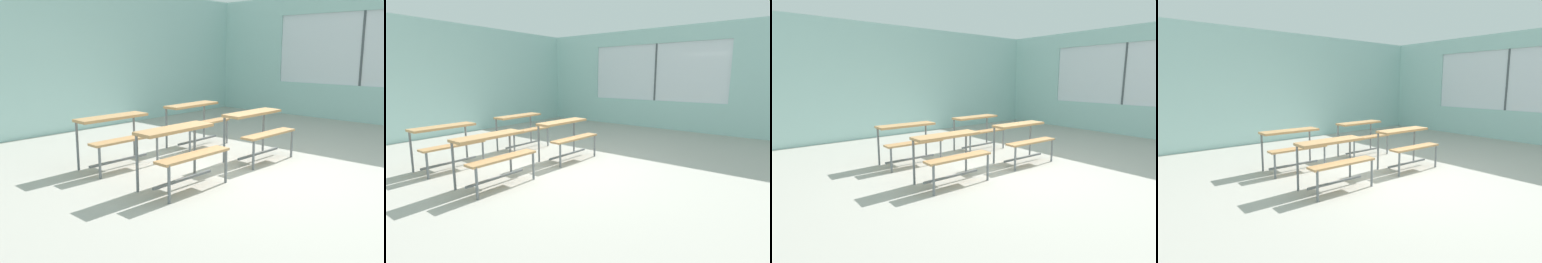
% 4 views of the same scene
% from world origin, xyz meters
% --- Properties ---
extents(ground, '(10.00, 9.00, 0.05)m').
position_xyz_m(ground, '(0.00, 0.00, -0.03)').
color(ground, '#ADA89E').
extents(wall_back, '(10.00, 0.12, 3.00)m').
position_xyz_m(wall_back, '(0.00, 4.50, 1.50)').
color(wall_back, '#A8D1CC').
rests_on(wall_back, ground).
extents(wall_right, '(0.12, 9.00, 3.00)m').
position_xyz_m(wall_right, '(5.00, -0.13, 1.45)').
color(wall_right, '#A8D1CC').
rests_on(wall_right, ground).
extents(desk_bench_r0c0, '(1.11, 0.61, 0.74)m').
position_xyz_m(desk_bench_r0c0, '(-1.18, 0.30, 0.56)').
color(desk_bench_r0c0, tan).
rests_on(desk_bench_r0c0, ground).
extents(desk_bench_r0c1, '(1.12, 0.64, 0.74)m').
position_xyz_m(desk_bench_r0c1, '(0.54, 0.33, 0.56)').
color(desk_bench_r0c1, tan).
rests_on(desk_bench_r0c1, ground).
extents(desk_bench_r1c0, '(1.11, 0.62, 0.74)m').
position_xyz_m(desk_bench_r1c0, '(-1.18, 1.60, 0.56)').
color(desk_bench_r1c0, tan).
rests_on(desk_bench_r1c0, ground).
extents(desk_bench_r1c1, '(1.11, 0.60, 0.74)m').
position_xyz_m(desk_bench_r1c1, '(0.61, 1.67, 0.56)').
color(desk_bench_r1c1, tan).
rests_on(desk_bench_r1c1, ground).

